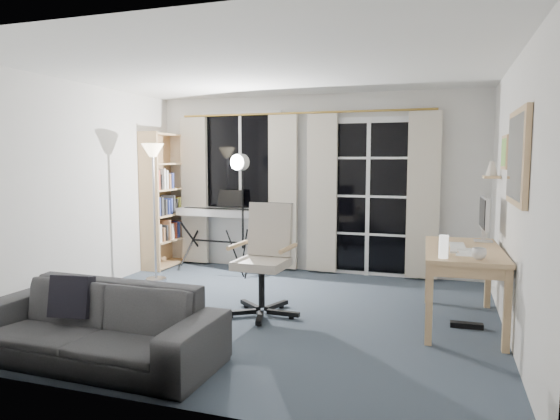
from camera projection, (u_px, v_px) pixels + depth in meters
The scene contains 17 objects.
floor at pixel (263, 313), 5.03m from camera, with size 4.50×4.00×0.02m, color #313C48.
window at pixel (241, 162), 7.06m from camera, with size 1.20×0.08×1.40m.
french_door at pixel (368, 198), 6.55m from camera, with size 1.32×0.09×2.11m.
curtains at pixel (301, 192), 6.73m from camera, with size 3.60×0.07×2.13m.
bookshelf at pixel (164, 203), 7.15m from camera, with size 0.33×0.89×1.91m.
torchiere_lamp at pixel (153, 171), 6.20m from camera, with size 0.33×0.33×1.73m.
keyboard_piano at pixel (227, 214), 6.91m from camera, with size 1.44×0.74×1.03m.
studio_light at pixel (240, 177), 6.41m from camera, with size 0.34×0.35×1.64m.
office_chair at pixel (267, 249), 4.98m from camera, with size 0.74×0.76×1.10m.
desk at pixel (463, 258), 4.60m from camera, with size 0.71×1.36×0.72m.
monitor at pixel (484, 215), 4.93m from camera, with size 0.18×0.52×0.45m.
desk_clutter at pixel (457, 269), 4.41m from camera, with size 0.41×0.82×0.91m.
mug at pixel (479, 252), 4.08m from camera, with size 0.12×0.09×0.12m, color silver.
wall_mirror at pixel (517, 157), 3.85m from camera, with size 0.04×0.94×0.74m.
framed_print at pixel (505, 152), 4.69m from camera, with size 0.03×0.42×0.32m.
wall_shelf at pixel (492, 171), 5.20m from camera, with size 0.16×0.30×0.18m.
sofa at pixel (93, 312), 3.77m from camera, with size 1.98×0.62×0.77m.
Camera 1 is at (1.69, -4.60, 1.54)m, focal length 32.00 mm.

